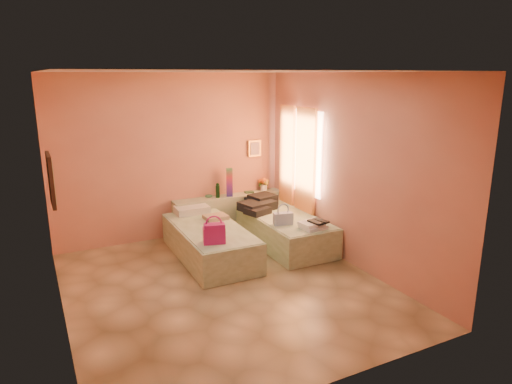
# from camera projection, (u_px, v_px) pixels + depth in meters

# --- Properties ---
(ground) EXTENTS (4.50, 4.50, 0.00)m
(ground) POSITION_uv_depth(u_px,v_px,m) (226.00, 287.00, 6.12)
(ground) COLOR tan
(ground) RESTS_ON ground
(room_walls) EXTENTS (4.02, 4.51, 2.81)m
(room_walls) POSITION_uv_depth(u_px,v_px,m) (221.00, 148.00, 6.25)
(room_walls) COLOR tan
(room_walls) RESTS_ON ground
(headboard_ledge) EXTENTS (2.05, 0.30, 0.65)m
(headboard_ledge) POSITION_uv_depth(u_px,v_px,m) (229.00, 213.00, 8.28)
(headboard_ledge) COLOR #949F82
(headboard_ledge) RESTS_ON ground
(bed_left) EXTENTS (0.93, 2.01, 0.50)m
(bed_left) POSITION_uv_depth(u_px,v_px,m) (210.00, 242.00, 7.05)
(bed_left) COLOR beige
(bed_left) RESTS_ON ground
(bed_right) EXTENTS (0.93, 2.01, 0.50)m
(bed_right) POSITION_uv_depth(u_px,v_px,m) (283.00, 230.00, 7.62)
(bed_right) COLOR beige
(bed_right) RESTS_ON ground
(water_bottle) EXTENTS (0.09, 0.09, 0.25)m
(water_bottle) POSITION_uv_depth(u_px,v_px,m) (218.00, 191.00, 8.04)
(water_bottle) COLOR #133617
(water_bottle) RESTS_ON headboard_ledge
(rainbow_box) EXTENTS (0.15, 0.15, 0.50)m
(rainbow_box) POSITION_uv_depth(u_px,v_px,m) (229.00, 182.00, 8.12)
(rainbow_box) COLOR #B9166E
(rainbow_box) RESTS_ON headboard_ledge
(small_dish) EXTENTS (0.13, 0.13, 0.03)m
(small_dish) POSITION_uv_depth(u_px,v_px,m) (209.00, 196.00, 8.11)
(small_dish) COLOR #4F9164
(small_dish) RESTS_ON headboard_ledge
(green_book) EXTENTS (0.17, 0.13, 0.03)m
(green_book) POSITION_uv_depth(u_px,v_px,m) (249.00, 192.00, 8.39)
(green_book) COLOR #294C35
(green_book) RESTS_ON headboard_ledge
(flower_vase) EXTENTS (0.27, 0.27, 0.29)m
(flower_vase) POSITION_uv_depth(u_px,v_px,m) (264.00, 183.00, 8.54)
(flower_vase) COLOR white
(flower_vase) RESTS_ON headboard_ledge
(magenta_handbag) EXTENTS (0.34, 0.24, 0.28)m
(magenta_handbag) POSITION_uv_depth(u_px,v_px,m) (214.00, 233.00, 6.29)
(magenta_handbag) COLOR #B9166E
(magenta_handbag) RESTS_ON bed_left
(khaki_garment) EXTENTS (0.37, 0.30, 0.06)m
(khaki_garment) POSITION_uv_depth(u_px,v_px,m) (216.00, 217.00, 7.36)
(khaki_garment) COLOR #9E8365
(khaki_garment) RESTS_ON bed_left
(clothes_pile) EXTENTS (0.76, 0.76, 0.19)m
(clothes_pile) POSITION_uv_depth(u_px,v_px,m) (260.00, 204.00, 7.87)
(clothes_pile) COLOR black
(clothes_pile) RESTS_ON bed_right
(blue_handbag) EXTENTS (0.32, 0.18, 0.19)m
(blue_handbag) POSITION_uv_depth(u_px,v_px,m) (283.00, 219.00, 7.08)
(blue_handbag) COLOR #405A9B
(blue_handbag) RESTS_ON bed_right
(towel_stack) EXTENTS (0.37, 0.32, 0.10)m
(towel_stack) POSITION_uv_depth(u_px,v_px,m) (313.00, 225.00, 6.91)
(towel_stack) COLOR white
(towel_stack) RESTS_ON bed_right
(sandal_pair) EXTENTS (0.23, 0.29, 0.03)m
(sandal_pair) POSITION_uv_depth(u_px,v_px,m) (319.00, 222.00, 6.87)
(sandal_pair) COLOR black
(sandal_pair) RESTS_ON towel_stack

